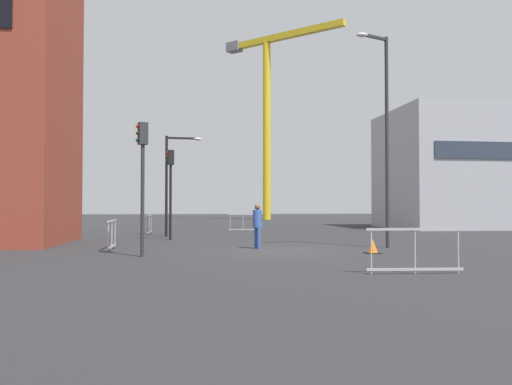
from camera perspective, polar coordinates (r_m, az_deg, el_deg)
ground at (r=18.28m, az=2.12°, el=-6.55°), size 160.00×160.00×0.00m
office_block at (r=40.18m, az=23.58°, el=2.35°), size 12.76×8.46×8.44m
construction_crane at (r=59.61m, az=1.44°, el=10.68°), size 12.05×11.21×21.53m
streetlamp_tall at (r=20.06m, az=14.25°, el=7.32°), size 1.42×0.64×8.11m
streetlamp_short at (r=26.70m, az=-9.44°, el=2.01°), size 1.89×0.29×5.25m
traffic_light_near at (r=24.16m, az=-9.64°, el=1.42°), size 0.39×0.31×4.24m
traffic_light_verge at (r=16.38m, az=-12.70°, el=2.83°), size 0.39×0.33×4.25m
pedestrian_walking at (r=18.95m, az=0.16°, el=-3.45°), size 0.34×0.34×1.66m
safety_barrier_rear at (r=31.99m, az=-1.48°, el=-3.38°), size 1.82×0.30×1.08m
safety_barrier_mid_span at (r=29.21m, az=-11.95°, el=-3.52°), size 0.13×2.38×1.08m
safety_barrier_right_run at (r=12.60m, az=17.50°, el=-6.19°), size 2.34×0.24×1.08m
safety_barrier_left_run at (r=19.25m, az=-15.97°, el=-4.56°), size 0.08×2.00×1.08m
traffic_cone_on_verge at (r=17.51m, az=13.02°, el=-5.99°), size 0.49×0.49×0.49m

